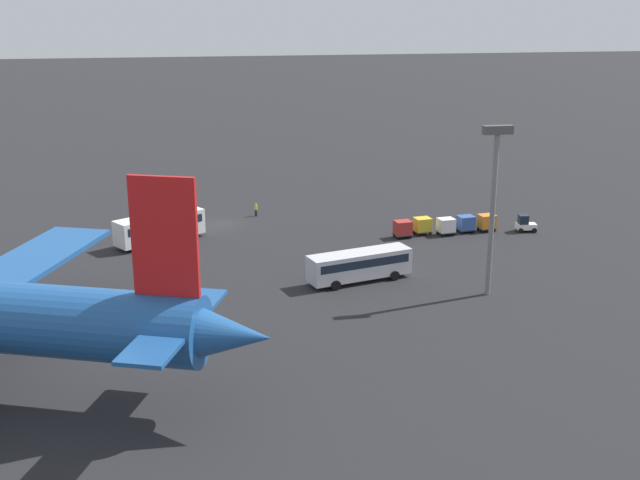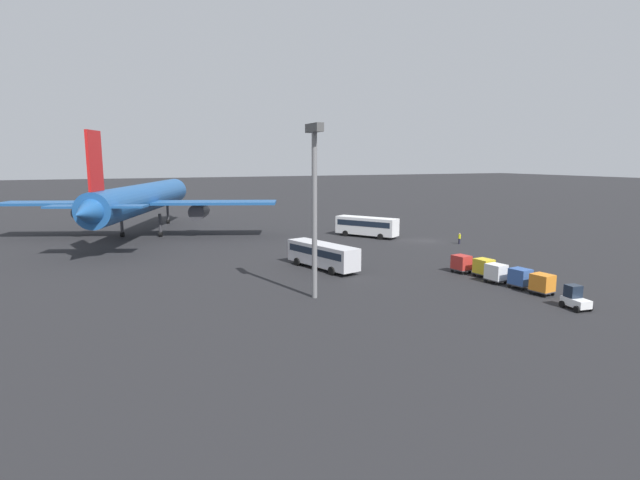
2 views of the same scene
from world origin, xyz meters
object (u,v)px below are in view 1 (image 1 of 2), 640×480
at_px(cargo_cart_blue, 466,223).
at_px(worker_person, 256,210).
at_px(baggage_tug, 525,224).
at_px(cargo_cart_orange, 487,222).
at_px(cargo_cart_white, 446,225).
at_px(shuttle_bus_far, 359,264).
at_px(cargo_cart_red, 403,228).
at_px(shuttle_bus_near, 160,226).
at_px(cargo_cart_yellow, 422,225).

bearing_deg(cargo_cart_blue, worker_person, -26.43).
xyz_separation_m(baggage_tug, cargo_cart_blue, (7.28, -0.93, 0.25)).
xyz_separation_m(cargo_cart_orange, cargo_cart_white, (5.45, 0.76, 0.00)).
bearing_deg(shuttle_bus_far, cargo_cart_red, -136.50).
bearing_deg(shuttle_bus_near, cargo_cart_white, 142.08).
xyz_separation_m(worker_person, cargo_cart_red, (-16.18, 12.92, 0.32)).
distance_m(cargo_cart_orange, cargo_cart_white, 5.50).
height_order(cargo_cart_white, cargo_cart_red, same).
bearing_deg(worker_person, cargo_cart_red, 141.40).
distance_m(cargo_cart_blue, cargo_cart_red, 8.22).
xyz_separation_m(shuttle_bus_near, shuttle_bus_far, (-19.88, 17.09, -0.15)).
bearing_deg(worker_person, baggage_tug, 157.60).
xyz_separation_m(cargo_cart_orange, cargo_cart_blue, (2.73, 0.09, 0.00)).
bearing_deg(cargo_cart_orange, shuttle_bus_far, 37.43).
relative_size(baggage_tug, cargo_cart_blue, 1.16).
height_order(baggage_tug, cargo_cart_red, baggage_tug).
distance_m(cargo_cart_orange, cargo_cart_yellow, 8.18).
relative_size(shuttle_bus_far, cargo_cart_blue, 5.05).
relative_size(cargo_cart_blue, cargo_cart_yellow, 1.00).
distance_m(shuttle_bus_near, worker_person, 15.68).
relative_size(shuttle_bus_near, cargo_cart_red, 4.84).
xyz_separation_m(cargo_cart_yellow, cargo_cart_red, (2.73, 0.90, 0.00)).
relative_size(worker_person, cargo_cart_orange, 0.79).
bearing_deg(cargo_cart_red, shuttle_bus_far, 58.64).
bearing_deg(cargo_cart_white, shuttle_bus_far, 45.29).
relative_size(worker_person, cargo_cart_yellow, 0.79).
distance_m(baggage_tug, cargo_cart_white, 10.02).
bearing_deg(cargo_cart_white, shuttle_bus_near, -5.05).
bearing_deg(cargo_cart_orange, cargo_cart_red, 4.73).
distance_m(worker_person, cargo_cart_white, 25.12).
relative_size(shuttle_bus_near, cargo_cart_blue, 4.84).
relative_size(cargo_cart_orange, cargo_cart_yellow, 1.00).
bearing_deg(baggage_tug, shuttle_bus_far, 36.70).
height_order(shuttle_bus_near, worker_person, shuttle_bus_near).
relative_size(shuttle_bus_near, cargo_cart_yellow, 4.84).
relative_size(shuttle_bus_far, cargo_cart_yellow, 5.05).
xyz_separation_m(shuttle_bus_far, cargo_cart_yellow, (-11.23, -14.86, -0.66)).
bearing_deg(baggage_tug, cargo_cart_yellow, 2.10).
relative_size(baggage_tug, cargo_cart_white, 1.16).
distance_m(worker_person, cargo_cart_blue, 27.20).
xyz_separation_m(baggage_tug, cargo_cart_orange, (4.56, -1.03, 0.25)).
height_order(shuttle_bus_far, cargo_cart_red, shuttle_bus_far).
bearing_deg(cargo_cart_yellow, cargo_cart_red, 18.33).
distance_m(baggage_tug, cargo_cart_blue, 7.35).
distance_m(worker_person, cargo_cart_yellow, 22.40).
distance_m(baggage_tug, cargo_cart_yellow, 12.78).
distance_m(shuttle_bus_near, cargo_cart_blue, 36.64).
distance_m(shuttle_bus_near, cargo_cart_white, 33.97).
relative_size(shuttle_bus_near, worker_person, 6.10).
relative_size(cargo_cart_blue, cargo_cart_white, 1.00).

